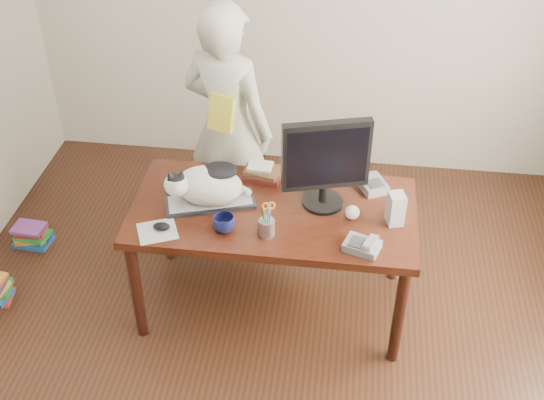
{
  "coord_description": "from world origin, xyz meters",
  "views": [
    {
      "loc": [
        0.38,
        -2.38,
        3.11
      ],
      "look_at": [
        0.0,
        0.55,
        0.85
      ],
      "focal_mm": 45.0,
      "sensor_mm": 36.0,
      "label": 1
    }
  ],
  "objects_px": {
    "cat": "(206,185)",
    "mouse": "(162,226)",
    "monitor": "(326,160)",
    "coffee_mug": "(224,224)",
    "person": "(228,128)",
    "pen_cup": "(267,226)",
    "book_stack": "(262,172)",
    "keyboard": "(210,202)",
    "phone": "(363,245)",
    "baseball": "(352,212)",
    "speaker": "(396,209)",
    "desk": "(275,220)",
    "book_pile_b": "(32,235)",
    "calculator": "(372,185)"
  },
  "relations": [
    {
      "from": "calculator",
      "to": "book_stack",
      "type": "bearing_deg",
      "value": 151.54
    },
    {
      "from": "coffee_mug",
      "to": "phone",
      "type": "xyz_separation_m",
      "value": [
        0.74,
        -0.06,
        -0.02
      ]
    },
    {
      "from": "pen_cup",
      "to": "mouse",
      "type": "xyz_separation_m",
      "value": [
        -0.57,
        -0.03,
        -0.04
      ]
    },
    {
      "from": "person",
      "to": "book_pile_b",
      "type": "height_order",
      "value": "person"
    },
    {
      "from": "monitor",
      "to": "mouse",
      "type": "xyz_separation_m",
      "value": [
        -0.85,
        -0.33,
        -0.28
      ]
    },
    {
      "from": "coffee_mug",
      "to": "person",
      "type": "relative_size",
      "value": 0.07
    },
    {
      "from": "book_stack",
      "to": "cat",
      "type": "bearing_deg",
      "value": -121.63
    },
    {
      "from": "phone",
      "to": "person",
      "type": "bearing_deg",
      "value": 151.46
    },
    {
      "from": "pen_cup",
      "to": "phone",
      "type": "height_order",
      "value": "pen_cup"
    },
    {
      "from": "pen_cup",
      "to": "mouse",
      "type": "relative_size",
      "value": 2.01
    },
    {
      "from": "cat",
      "to": "coffee_mug",
      "type": "height_order",
      "value": "cat"
    },
    {
      "from": "pen_cup",
      "to": "baseball",
      "type": "distance_m",
      "value": 0.49
    },
    {
      "from": "keyboard",
      "to": "coffee_mug",
      "type": "xyz_separation_m",
      "value": [
        0.12,
        -0.22,
        0.03
      ]
    },
    {
      "from": "baseball",
      "to": "phone",
      "type": "bearing_deg",
      "value": -75.62
    },
    {
      "from": "desk",
      "to": "phone",
      "type": "xyz_separation_m",
      "value": [
        0.51,
        -0.36,
        0.18
      ]
    },
    {
      "from": "cat",
      "to": "mouse",
      "type": "bearing_deg",
      "value": -147.41
    },
    {
      "from": "book_pile_b",
      "to": "phone",
      "type": "bearing_deg",
      "value": -15.79
    },
    {
      "from": "baseball",
      "to": "book_stack",
      "type": "bearing_deg",
      "value": 149.72
    },
    {
      "from": "calculator",
      "to": "desk",
      "type": "bearing_deg",
      "value": 172.75
    },
    {
      "from": "speaker",
      "to": "book_stack",
      "type": "bearing_deg",
      "value": 141.14
    },
    {
      "from": "book_stack",
      "to": "person",
      "type": "bearing_deg",
      "value": 135.59
    },
    {
      "from": "keyboard",
      "to": "book_pile_b",
      "type": "bearing_deg",
      "value": 147.2
    },
    {
      "from": "keyboard",
      "to": "calculator",
      "type": "xyz_separation_m",
      "value": [
        0.91,
        0.27,
        0.01
      ]
    },
    {
      "from": "book_pile_b",
      "to": "cat",
      "type": "bearing_deg",
      "value": -15.07
    },
    {
      "from": "desk",
      "to": "baseball",
      "type": "distance_m",
      "value": 0.49
    },
    {
      "from": "baseball",
      "to": "coffee_mug",
      "type": "bearing_deg",
      "value": -163.92
    },
    {
      "from": "baseball",
      "to": "book_pile_b",
      "type": "bearing_deg",
      "value": 170.13
    },
    {
      "from": "person",
      "to": "book_pile_b",
      "type": "xyz_separation_m",
      "value": [
        -1.34,
        -0.32,
        -0.77
      ]
    },
    {
      "from": "coffee_mug",
      "to": "book_pile_b",
      "type": "xyz_separation_m",
      "value": [
        -1.48,
        0.57,
        -0.73
      ]
    },
    {
      "from": "book_pile_b",
      "to": "mouse",
      "type": "bearing_deg",
      "value": -27.92
    },
    {
      "from": "book_stack",
      "to": "calculator",
      "type": "bearing_deg",
      "value": 7.57
    },
    {
      "from": "cat",
      "to": "mouse",
      "type": "xyz_separation_m",
      "value": [
        -0.2,
        -0.25,
        -0.12
      ]
    },
    {
      "from": "desk",
      "to": "mouse",
      "type": "relative_size",
      "value": 14.71
    },
    {
      "from": "cat",
      "to": "pen_cup",
      "type": "bearing_deg",
      "value": -48.13
    },
    {
      "from": "pen_cup",
      "to": "monitor",
      "type": "bearing_deg",
      "value": 46.07
    },
    {
      "from": "person",
      "to": "coffee_mug",
      "type": "bearing_deg",
      "value": 119.56
    },
    {
      "from": "monitor",
      "to": "calculator",
      "type": "distance_m",
      "value": 0.44
    },
    {
      "from": "cat",
      "to": "speaker",
      "type": "relative_size",
      "value": 2.55
    },
    {
      "from": "mouse",
      "to": "person",
      "type": "bearing_deg",
      "value": 54.39
    },
    {
      "from": "calculator",
      "to": "keyboard",
      "type": "bearing_deg",
      "value": 170.47
    },
    {
      "from": "coffee_mug",
      "to": "calculator",
      "type": "relative_size",
      "value": 0.54
    },
    {
      "from": "desk",
      "to": "person",
      "type": "xyz_separation_m",
      "value": [
        -0.38,
        0.59,
        0.24
      ]
    },
    {
      "from": "phone",
      "to": "person",
      "type": "height_order",
      "value": "person"
    },
    {
      "from": "monitor",
      "to": "coffee_mug",
      "type": "height_order",
      "value": "monitor"
    },
    {
      "from": "mouse",
      "to": "phone",
      "type": "height_order",
      "value": "phone"
    },
    {
      "from": "coffee_mug",
      "to": "mouse",
      "type": "bearing_deg",
      "value": -173.73
    },
    {
      "from": "book_pile_b",
      "to": "monitor",
      "type": "bearing_deg",
      "value": -8.03
    },
    {
      "from": "desk",
      "to": "coffee_mug",
      "type": "bearing_deg",
      "value": -128.27
    },
    {
      "from": "cat",
      "to": "monitor",
      "type": "height_order",
      "value": "monitor"
    },
    {
      "from": "monitor",
      "to": "pen_cup",
      "type": "relative_size",
      "value": 2.48
    }
  ]
}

